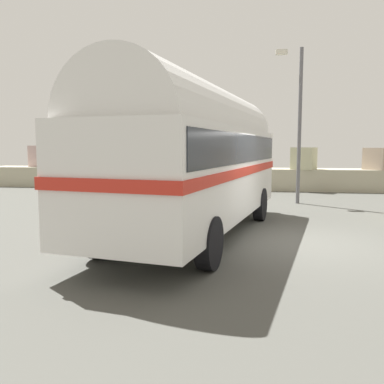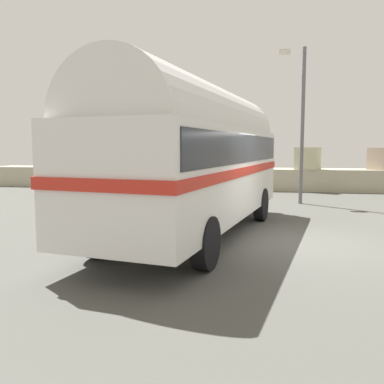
% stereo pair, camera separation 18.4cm
% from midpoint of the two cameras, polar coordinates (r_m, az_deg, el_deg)
% --- Properties ---
extents(ground, '(32.00, 26.00, 0.02)m').
position_cam_midpoint_polar(ground, '(9.67, 14.85, -6.93)').
color(ground, '#4A4A45').
extents(breakwater, '(31.36, 1.98, 2.44)m').
position_cam_midpoint_polar(breakwater, '(21.22, 11.68, 2.04)').
color(breakwater, '#A9A48A').
rests_on(breakwater, ground).
extents(vintage_coach, '(3.88, 8.87, 3.70)m').
position_cam_midpoint_polar(vintage_coach, '(9.88, 1.15, 5.50)').
color(vintage_coach, black).
rests_on(vintage_coach, ground).
extents(lamp_post, '(1.01, 0.42, 5.88)m').
position_cam_midpoint_polar(lamp_post, '(16.25, 15.14, 10.16)').
color(lamp_post, '#5B5B60').
rests_on(lamp_post, ground).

